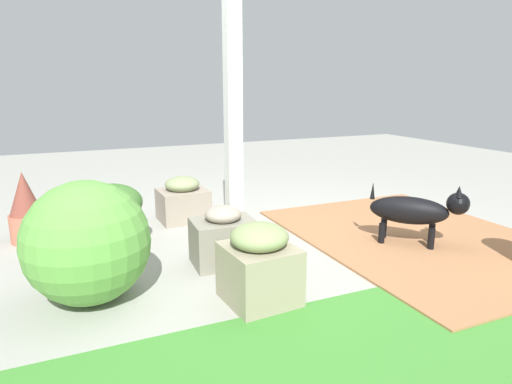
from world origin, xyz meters
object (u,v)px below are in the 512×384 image
stone_planter_nearest (183,200)px  terracotta_pot_spiky (26,209)px  stone_planter_far (259,265)px  terracotta_pot_broad (111,210)px  porch_pillar (233,101)px  dog (416,210)px  stone_planter_mid (223,238)px  round_shrub (87,243)px

stone_planter_nearest → terracotta_pot_spiky: terracotta_pot_spiky is taller
stone_planter_far → terracotta_pot_broad: bearing=-61.0°
porch_pillar → dog: (-1.24, 0.73, -0.83)m
porch_pillar → stone_planter_mid: bearing=60.4°
stone_planter_nearest → terracotta_pot_broad: 0.87m
stone_planter_mid → dog: size_ratio=0.73×
terracotta_pot_spiky → terracotta_pot_broad: size_ratio=1.12×
stone_planter_nearest → stone_planter_far: size_ratio=0.94×
round_shrub → terracotta_pot_spiky: (0.39, -1.29, -0.09)m
porch_pillar → terracotta_pot_broad: porch_pillar is taller
terracotta_pot_spiky → terracotta_pot_broad: terracotta_pot_spiky is taller
porch_pillar → terracotta_pot_broad: (0.94, -0.16, -0.81)m
stone_planter_nearest → stone_planter_mid: stone_planter_mid is taller
terracotta_pot_broad → dog: size_ratio=0.84×
stone_planter_far → terracotta_pot_broad: terracotta_pot_broad is taller
porch_pillar → stone_planter_far: porch_pillar is taller
stone_planter_mid → terracotta_pot_spiky: (1.30, -1.08, 0.08)m
stone_planter_nearest → dog: size_ratio=0.73×
porch_pillar → dog: porch_pillar is taller
stone_planter_mid → terracotta_pot_spiky: 1.69m
terracotta_pot_spiky → dog: (-2.79, 1.35, 0.02)m
round_shrub → terracotta_pot_broad: (-0.22, -0.83, -0.05)m
dog → stone_planter_mid: bearing=-10.4°
stone_planter_nearest → porch_pillar: bearing=110.4°
stone_planter_far → round_shrub: 1.00m
terracotta_pot_spiky → terracotta_pot_broad: bearing=142.9°
terracotta_pot_spiky → dog: size_ratio=0.94×
porch_pillar → stone_planter_far: bearing=76.4°
porch_pillar → stone_planter_mid: porch_pillar is taller
terracotta_pot_spiky → terracotta_pot_broad: 0.76m
stone_planter_far → stone_planter_mid: bearing=-90.0°
dog → terracotta_pot_spiky: bearing=-25.9°
porch_pillar → stone_planter_mid: 1.07m
stone_planter_nearest → dog: bearing=136.6°
stone_planter_nearest → dog: dog is taller
stone_planter_mid → stone_planter_far: bearing=90.0°
terracotta_pot_spiky → round_shrub: bearing=106.7°
stone_planter_far → round_shrub: size_ratio=0.66×
stone_planter_mid → terracotta_pot_broad: size_ratio=0.88×
porch_pillar → stone_planter_nearest: size_ratio=5.02×
porch_pillar → terracotta_pot_broad: bearing=-9.8°
porch_pillar → round_shrub: bearing=29.7°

